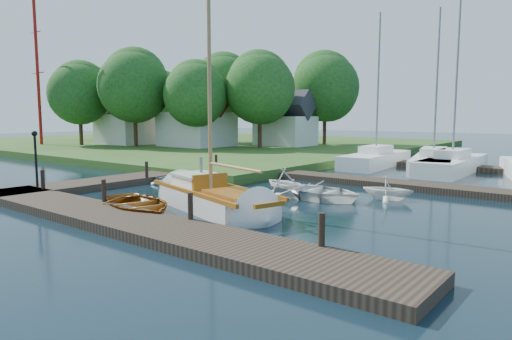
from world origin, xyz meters
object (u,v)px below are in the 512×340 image
Objects in this scene: sailboat at (216,201)px; tree_3 at (260,88)px; mooring_post_3 at (322,229)px; tree_2 at (196,94)px; marina_boat_2 at (452,163)px; tender_a at (182,178)px; house_b at (127,121)px; mooring_post_1 at (104,191)px; tender_c at (316,189)px; mooring_post_4 at (147,170)px; tender_b at (285,181)px; tender_d at (388,187)px; marina_boat_1 at (433,161)px; tree_6 at (100,96)px; house_a at (197,120)px; tree_5 at (161,97)px; dinghy at (137,201)px; mooring_post_5 at (216,162)px; lamp_post at (35,151)px; mooring_post_0 at (43,180)px; tree_4 at (224,87)px; tree_1 at (135,86)px; marina_boat_0 at (376,158)px; tree_7 at (326,87)px; mooring_post_2 at (190,206)px; house_c at (285,124)px; radio_mast at (37,68)px; tree_0 at (80,93)px.

tree_3 is at bearing 141.38° from sailboat.
tree_2 is at bearing 141.56° from mooring_post_3.
marina_boat_2 reaches higher than tree_2.
house_b reaches higher than tender_a.
mooring_post_1 reaches higher than tender_c.
mooring_post_4 is 0.33× the size of tender_b.
tender_d is at bearing 102.43° from mooring_post_3.
marina_boat_1 reaches higher than tree_6.
tender_d is 27.41m from house_a.
mooring_post_4 is at bearing -51.95° from tree_2.
mooring_post_3 is 19.90m from marina_boat_1.
tree_5 is at bearing 157.95° from house_a.
marina_boat_2 reaches higher than dinghy.
tender_c is at bearing -86.94° from tender_a.
mooring_post_5 is 4.38m from tender_a.
mooring_post_1 is 5.14m from lamp_post.
tree_4 reaches higher than mooring_post_0.
marina_boat_2 is 40.03m from tree_6.
mooring_post_3 is 30.98m from tree_2.
marina_boat_0 is at bearing 5.54° from tree_1.
marina_boat_0 reaches higher than mooring_post_1.
tender_c is at bearing -60.50° from tree_7.
marina_boat_0 reaches higher than mooring_post_2.
marina_boat_1 reaches higher than house_b.
tender_c reaches higher than dinghy.
house_c is (-17.67, 7.95, 2.00)m from marina_boat_2.
tender_a is (-5.70, 3.54, -0.02)m from sailboat.
mooring_post_1 is 27.58m from tree_1.
tree_6 reaches higher than house_c.
tree_4 is (-23.50, 27.05, 5.67)m from mooring_post_2.
house_a is at bearing 129.09° from mooring_post_4.
tree_6 reaches higher than tender_d.
mooring_post_5 is 0.15× the size of house_c.
marina_boat_2 is (5.30, 18.64, 0.18)m from dinghy.
house_b is (-26.36, 18.59, 2.37)m from dinghy.
marina_boat_2 reaches higher than house_c.
sailboat is at bearing -17.21° from radio_mast.
mooring_post_4 reaches higher than tender_d.
tree_1 reaches higher than mooring_post_1.
radio_mast reaches higher than tree_0.
tender_c is at bearing 35.32° from mooring_post_0.
dinghy is 32.35m from house_b.
tree_4 is at bearing 118.19° from mooring_post_0.
radio_mast reaches higher than tree_2.
marina_boat_0 is 1.23× the size of tree_5.
house_a is (-14.56, 15.07, 2.64)m from tender_a.
tree_4 reaches higher than house_c.
house_c is (14.00, 8.00, -0.19)m from house_b.
lamp_post is 0.61× the size of tender_c.
tender_c reaches higher than tender_a.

